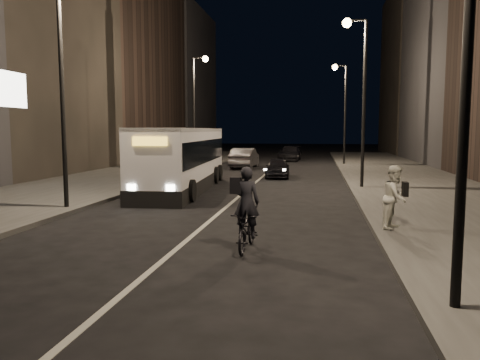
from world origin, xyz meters
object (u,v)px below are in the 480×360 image
at_px(pedestrian_woman, 395,197).
at_px(car_near, 277,168).
at_px(car_far, 290,153).
at_px(streetlight_left_far, 197,97).
at_px(city_bus, 183,156).
at_px(car_mid, 245,158).
at_px(streetlight_right_mid, 359,80).
at_px(cyclist_on_bicycle, 247,223).
at_px(streetlight_right_far, 342,100).
at_px(streetlight_left_near, 68,61).

height_order(pedestrian_woman, car_near, pedestrian_woman).
height_order(car_near, car_far, car_far).
relative_size(streetlight_left_far, city_bus, 0.71).
relative_size(car_mid, car_far, 0.98).
xyz_separation_m(city_bus, car_mid, (0.94, 13.73, -0.87)).
xyz_separation_m(streetlight_left_far, car_mid, (3.15, 2.34, -4.58)).
relative_size(streetlight_right_mid, car_mid, 1.72).
xyz_separation_m(car_near, car_mid, (-3.16, 6.93, 0.17)).
xyz_separation_m(car_mid, car_far, (2.99, 9.56, -0.08)).
height_order(car_near, car_mid, car_mid).
bearing_deg(cyclist_on_bicycle, city_bus, 116.12).
bearing_deg(streetlight_left_far, streetlight_right_mid, -43.16).
height_order(streetlight_left_far, car_mid, streetlight_left_far).
bearing_deg(streetlight_right_far, streetlight_left_near, -113.96).
bearing_deg(streetlight_right_mid, streetlight_left_near, -143.12).
xyz_separation_m(streetlight_left_far, cyclist_on_bicycle, (7.08, -22.50, -4.67)).
xyz_separation_m(cyclist_on_bicycle, car_near, (-0.77, 17.90, -0.08)).
bearing_deg(pedestrian_woman, streetlight_left_far, 53.47).
height_order(cyclist_on_bicycle, car_mid, cyclist_on_bicycle).
bearing_deg(car_far, streetlight_left_far, -114.18).
height_order(streetlight_left_near, car_near, streetlight_left_near).
distance_m(streetlight_right_far, streetlight_left_near, 26.26).
relative_size(streetlight_left_far, cyclist_on_bicycle, 3.90).
distance_m(streetlight_right_mid, car_far, 22.84).
bearing_deg(streetlight_left_far, cyclist_on_bicycle, -72.54).
bearing_deg(streetlight_right_mid, city_bus, -170.66).
distance_m(streetlight_right_far, city_bus, 19.69).
xyz_separation_m(streetlight_left_near, streetlight_left_far, (0.00, 18.00, 0.00)).
bearing_deg(streetlight_right_far, city_bus, -115.92).
bearing_deg(pedestrian_woman, car_mid, 44.03).
distance_m(streetlight_left_near, cyclist_on_bicycle, 9.60).
bearing_deg(streetlight_left_far, pedestrian_woman, -61.34).
height_order(streetlight_right_mid, car_far, streetlight_right_mid).
xyz_separation_m(streetlight_right_far, pedestrian_woman, (0.27, -26.00, -4.30)).
bearing_deg(cyclist_on_bicycle, car_near, 94.93).
bearing_deg(streetlight_right_mid, streetlight_left_far, 136.84).
distance_m(cyclist_on_bicycle, car_far, 34.41).
relative_size(pedestrian_woman, car_mid, 0.38).
distance_m(streetlight_right_mid, car_mid, 15.16).
xyz_separation_m(streetlight_left_far, car_far, (6.13, 11.90, -4.66)).
bearing_deg(streetlight_left_far, streetlight_right_far, 29.36).
height_order(streetlight_right_mid, streetlight_left_far, same).
bearing_deg(cyclist_on_bicycle, streetlight_right_far, 85.28).
relative_size(city_bus, car_mid, 2.40).
height_order(streetlight_right_far, car_mid, streetlight_right_far).
distance_m(streetlight_right_mid, pedestrian_woman, 10.89).
relative_size(cyclist_on_bicycle, car_far, 0.43).
height_order(streetlight_left_far, cyclist_on_bicycle, streetlight_left_far).
relative_size(streetlight_right_far, streetlight_left_near, 1.00).
distance_m(streetlight_right_far, car_mid, 9.54).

